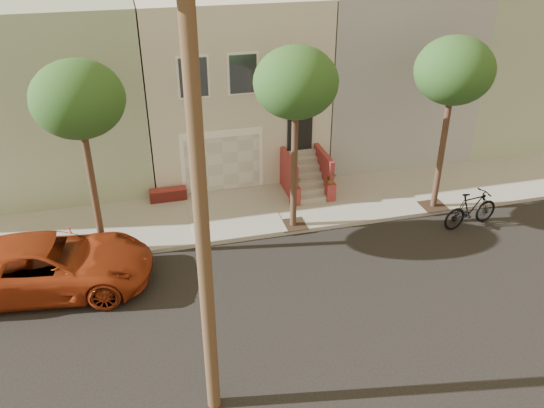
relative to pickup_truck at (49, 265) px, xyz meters
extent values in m
plane|color=black|center=(6.96, -2.40, -0.83)|extent=(90.00, 90.00, 0.00)
cube|color=gray|center=(6.96, 2.95, -0.76)|extent=(40.00, 3.70, 0.15)
cube|color=beige|center=(6.96, 8.80, 2.82)|extent=(7.00, 8.00, 7.00)
cube|color=gray|center=(0.16, 8.80, 2.82)|extent=(6.50, 8.00, 7.00)
cube|color=gray|center=(13.76, 8.80, 2.82)|extent=(6.50, 8.00, 7.00)
cube|color=gray|center=(20.26, 8.80, 2.82)|extent=(6.50, 8.00, 7.00)
cube|color=white|center=(6.06, 4.82, 0.57)|extent=(3.20, 0.12, 2.50)
cube|color=silver|center=(6.06, 4.76, 0.47)|extent=(2.90, 0.06, 2.20)
cube|color=gray|center=(6.06, 2.95, -0.67)|extent=(3.20, 3.70, 0.02)
cube|color=#9B302A|center=(3.86, 4.50, -0.46)|extent=(1.40, 0.45, 0.44)
cube|color=black|center=(9.16, 4.77, 1.72)|extent=(1.00, 0.06, 2.00)
cube|color=#3F4751|center=(5.16, 4.77, 3.92)|extent=(1.00, 0.06, 1.40)
cube|color=white|center=(5.16, 4.79, 3.92)|extent=(1.15, 0.05, 1.55)
cube|color=#3F4751|center=(6.96, 4.77, 3.92)|extent=(1.00, 0.06, 1.40)
cube|color=white|center=(6.96, 4.79, 3.92)|extent=(1.15, 0.05, 1.55)
cube|color=#3F4751|center=(8.76, 4.77, 3.92)|extent=(1.00, 0.06, 1.40)
cube|color=white|center=(8.76, 4.79, 3.92)|extent=(1.15, 0.05, 1.55)
cube|color=gray|center=(9.16, 2.98, -0.58)|extent=(1.20, 0.28, 0.20)
cube|color=gray|center=(9.16, 3.26, -0.38)|extent=(1.20, 0.28, 0.20)
cube|color=gray|center=(9.16, 3.54, -0.18)|extent=(1.20, 0.28, 0.20)
cube|color=gray|center=(9.16, 3.82, 0.02)|extent=(1.20, 0.28, 0.20)
cube|color=gray|center=(9.16, 4.10, 0.22)|extent=(1.20, 0.28, 0.20)
cube|color=gray|center=(9.16, 4.38, 0.42)|extent=(1.20, 0.28, 0.20)
cube|color=gray|center=(9.16, 4.66, 0.62)|extent=(1.20, 0.28, 0.20)
cube|color=maroon|center=(8.46, 3.82, 0.12)|extent=(0.18, 1.96, 1.60)
cube|color=maroon|center=(9.86, 3.82, 0.12)|extent=(0.18, 1.96, 1.60)
cube|color=maroon|center=(8.46, 2.94, -0.33)|extent=(0.35, 0.35, 0.70)
imported|color=#204F1C|center=(8.46, 2.94, 0.24)|extent=(0.40, 0.35, 0.45)
cube|color=maroon|center=(9.86, 2.94, -0.33)|extent=(0.35, 0.35, 0.70)
imported|color=#204F1C|center=(9.86, 2.94, 0.24)|extent=(0.41, 0.35, 0.45)
cube|color=#2D2116|center=(1.46, 1.50, -0.68)|extent=(0.90, 0.90, 0.02)
cylinder|color=#3D281B|center=(1.46, 1.50, 1.42)|extent=(0.22, 0.22, 4.20)
ellipsoid|color=#204F1C|center=(1.46, 1.50, 4.47)|extent=(2.70, 2.57, 2.29)
cube|color=#2D2116|center=(7.96, 1.50, -0.68)|extent=(0.90, 0.90, 0.02)
cylinder|color=#3D281B|center=(7.96, 1.50, 1.42)|extent=(0.22, 0.22, 4.20)
ellipsoid|color=#204F1C|center=(7.96, 1.50, 4.47)|extent=(2.70, 2.57, 2.29)
cube|color=#2D2116|center=(13.46, 1.50, -0.68)|extent=(0.90, 0.90, 0.02)
cylinder|color=#3D281B|center=(13.46, 1.50, 1.42)|extent=(0.22, 0.22, 4.20)
ellipsoid|color=#204F1C|center=(13.46, 1.50, 4.47)|extent=(2.70, 2.57, 2.29)
cylinder|color=#4A3522|center=(3.96, -5.60, 4.17)|extent=(0.30, 0.30, 10.00)
imported|color=#973415|center=(0.00, 0.00, 0.00)|extent=(6.29, 3.50, 1.66)
imported|color=black|center=(14.10, 0.10, -0.15)|extent=(2.34, 0.99, 1.36)
camera|label=1|loc=(2.95, -14.86, 9.55)|focal=37.07mm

